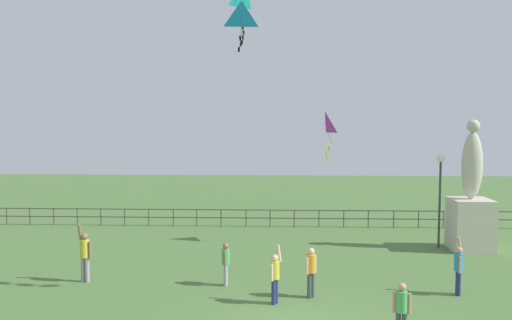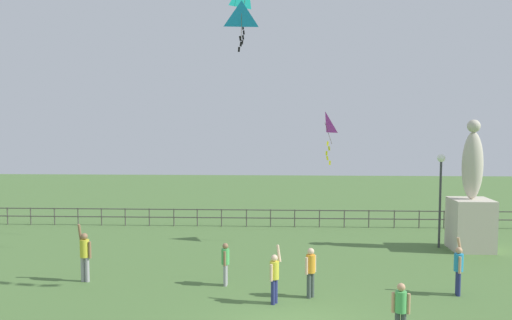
{
  "view_description": "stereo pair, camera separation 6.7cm",
  "coord_description": "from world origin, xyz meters",
  "views": [
    {
      "loc": [
        -0.62,
        -13.57,
        5.74
      ],
      "look_at": [
        -1.41,
        6.76,
        4.17
      ],
      "focal_mm": 36.5,
      "sensor_mm": 36.0,
      "label": 1
    },
    {
      "loc": [
        -0.55,
        -13.57,
        5.74
      ],
      "look_at": [
        -1.41,
        6.76,
        4.17
      ],
      "focal_mm": 36.5,
      "sensor_mm": 36.0,
      "label": 2
    }
  ],
  "objects": [
    {
      "name": "kite_2",
      "position": [
        1.58,
        10.01,
        5.5
      ],
      "size": [
        0.66,
        0.83,
        2.41
      ],
      "color": "#B22DB2"
    },
    {
      "name": "statue_monument",
      "position": [
        7.96,
        9.43,
        1.82
      ],
      "size": [
        1.7,
        1.7,
        5.75
      ],
      "color": "beige",
      "rests_on": "ground_plane"
    },
    {
      "name": "person_5",
      "position": [
        2.63,
        -0.37,
        0.9
      ],
      "size": [
        0.46,
        0.29,
        1.56
      ],
      "color": "#3F4C47",
      "rests_on": "ground_plane"
    },
    {
      "name": "person_0",
      "position": [
        -7.38,
        4.26,
        1.03
      ],
      "size": [
        0.52,
        0.38,
        2.05
      ],
      "color": "#99999E",
      "rests_on": "ground_plane"
    },
    {
      "name": "person_1",
      "position": [
        5.36,
        3.35,
        0.94
      ],
      "size": [
        0.33,
        0.49,
        1.88
      ],
      "color": "navy",
      "rests_on": "ground_plane"
    },
    {
      "name": "person_3",
      "position": [
        -0.65,
        2.3,
        0.92
      ],
      "size": [
        0.38,
        0.44,
        1.84
      ],
      "color": "navy",
      "rests_on": "ground_plane"
    },
    {
      "name": "waterfront_railing",
      "position": [
        -0.32,
        14.0,
        0.62
      ],
      "size": [
        36.04,
        0.06,
        0.95
      ],
      "color": "#4C4742",
      "rests_on": "ground_plane"
    },
    {
      "name": "kite_1",
      "position": [
        -2.02,
        7.49,
        9.92
      ],
      "size": [
        1.05,
        0.58,
        1.99
      ],
      "color": "#198CD1"
    },
    {
      "name": "lamppost",
      "position": [
        6.71,
        9.78,
        3.09
      ],
      "size": [
        0.36,
        0.36,
        4.23
      ],
      "color": "#38383D",
      "rests_on": "ground_plane"
    },
    {
      "name": "person_4",
      "position": [
        -2.35,
        4.03,
        0.86
      ],
      "size": [
        0.28,
        0.45,
        1.49
      ],
      "color": "#99999E",
      "rests_on": "ground_plane"
    },
    {
      "name": "person_2",
      "position": [
        0.52,
        2.92,
        0.94
      ],
      "size": [
        0.37,
        0.38,
        1.63
      ],
      "color": "#3F4C47",
      "rests_on": "ground_plane"
    }
  ]
}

